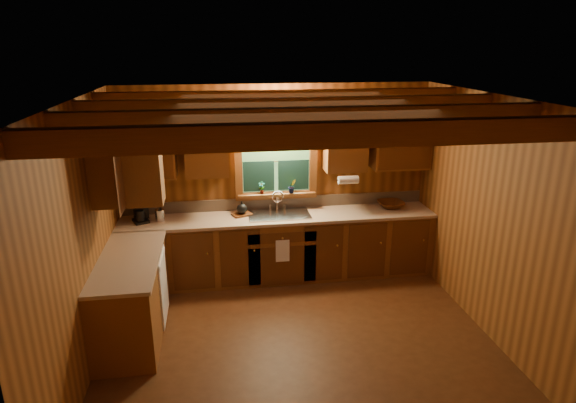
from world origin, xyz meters
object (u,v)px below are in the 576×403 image
(sink, at_px, (279,218))
(coffee_maker, at_px, (140,210))
(cutting_board, at_px, (242,214))
(wicker_basket, at_px, (391,205))

(sink, bearing_deg, coffee_maker, 179.08)
(cutting_board, height_order, wicker_basket, wicker_basket)
(cutting_board, bearing_deg, wicker_basket, -20.81)
(sink, height_order, cutting_board, sink)
(sink, relative_size, cutting_board, 3.26)
(sink, relative_size, wicker_basket, 2.25)
(wicker_basket, bearing_deg, coffee_maker, -179.41)
(sink, distance_m, wicker_basket, 1.60)
(sink, xyz_separation_m, cutting_board, (-0.49, 0.06, 0.06))
(wicker_basket, bearing_deg, sink, -177.71)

